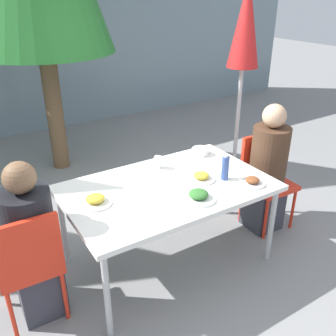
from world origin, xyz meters
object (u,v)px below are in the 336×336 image
object	(u,v)px
person_left	(33,247)
closed_umbrella	(245,36)
salad_bowl	(200,151)
chair_right	(264,174)
bottle	(225,167)
person_right	(267,172)
drinking_cup	(158,162)
chair_left	(29,261)

from	to	relation	value
person_left	closed_umbrella	xyz separation A→B (m)	(2.45, 0.78, 1.09)
person_left	salad_bowl	bearing A→B (deg)	12.61
chair_right	bottle	distance (m)	0.74
person_left	salad_bowl	distance (m)	1.63
person_right	salad_bowl	distance (m)	0.63
drinking_cup	salad_bowl	size ratio (longest dim) A/B	0.68
chair_right	salad_bowl	world-z (taller)	chair_right
person_right	salad_bowl	xyz separation A→B (m)	(-0.47, 0.38, 0.18)
person_right	closed_umbrella	world-z (taller)	closed_umbrella
chair_left	person_left	size ratio (longest dim) A/B	0.75
chair_right	bottle	world-z (taller)	bottle
chair_right	drinking_cup	size ratio (longest dim) A/B	8.32
chair_left	salad_bowl	distance (m)	1.71
chair_left	salad_bowl	bearing A→B (deg)	14.89
chair_right	closed_umbrella	distance (m)	1.40
person_right	chair_right	bearing A→B (deg)	-121.98
person_right	bottle	distance (m)	0.66
closed_umbrella	bottle	bearing A→B (deg)	-135.75
chair_left	bottle	size ratio (longest dim) A/B	4.12
person_left	bottle	bearing A→B (deg)	-5.23
chair_right	person_right	xyz separation A→B (m)	(-0.05, -0.08, 0.06)
drinking_cup	salad_bowl	distance (m)	0.47
chair_right	salad_bowl	distance (m)	0.65
drinking_cup	chair_left	bearing A→B (deg)	-163.17
chair_left	chair_right	distance (m)	2.17
salad_bowl	person_left	bearing A→B (deg)	-168.85
chair_right	drinking_cup	xyz separation A→B (m)	(-0.99, 0.27, 0.26)
chair_left	person_left	distance (m)	0.10
chair_right	bottle	size ratio (longest dim) A/B	4.12
chair_left	closed_umbrella	distance (m)	2.87
chair_left	closed_umbrella	xyz separation A→B (m)	(2.50, 0.86, 1.12)
bottle	person_left	bearing A→B (deg)	173.31
drinking_cup	salad_bowl	bearing A→B (deg)	4.48
chair_right	person_right	world-z (taller)	person_right
salad_bowl	chair_left	bearing A→B (deg)	-166.57
drinking_cup	salad_bowl	xyz separation A→B (m)	(0.47, 0.04, -0.02)
chair_left	person_left	world-z (taller)	person_left
chair_right	drinking_cup	bearing A→B (deg)	-12.70
bottle	salad_bowl	xyz separation A→B (m)	(0.12, 0.49, -0.07)
chair_left	closed_umbrella	bearing A→B (deg)	20.44
person_right	drinking_cup	xyz separation A→B (m)	(-0.94, 0.34, 0.20)
chair_left	bottle	bearing A→B (deg)	-2.06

